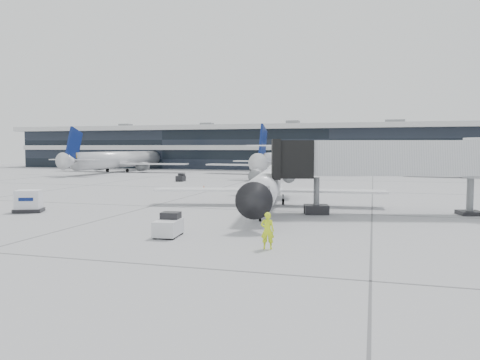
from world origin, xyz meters
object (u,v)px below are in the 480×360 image
(regional_jet, at_px, (268,183))
(baggage_tug, at_px, (169,226))
(jet_bridge, at_px, (404,159))
(cargo_uld, at_px, (29,201))
(ramp_worker, at_px, (267,231))

(regional_jet, relative_size, baggage_tug, 11.32)
(regional_jet, bearing_deg, baggage_tug, -107.77)
(baggage_tug, bearing_deg, regional_jet, 75.04)
(jet_bridge, height_order, cargo_uld, jet_bridge)
(cargo_uld, bearing_deg, jet_bridge, -10.19)
(regional_jet, distance_m, baggage_tug, 17.02)
(cargo_uld, bearing_deg, baggage_tug, -46.29)
(regional_jet, height_order, ramp_worker, regional_jet)
(jet_bridge, xyz_separation_m, cargo_uld, (-30.74, -7.37, -3.68))
(ramp_worker, bearing_deg, regional_jet, -87.53)
(jet_bridge, bearing_deg, ramp_worker, -129.99)
(regional_jet, bearing_deg, cargo_uld, -160.58)
(baggage_tug, bearing_deg, jet_bridge, 37.92)
(regional_jet, xyz_separation_m, jet_bridge, (11.99, -2.67, 2.44))
(jet_bridge, distance_m, baggage_tug, 20.70)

